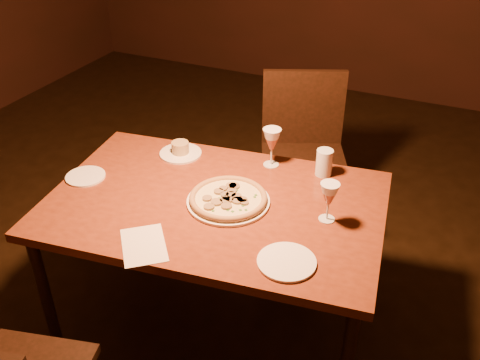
% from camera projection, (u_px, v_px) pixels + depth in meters
% --- Properties ---
extents(dining_table, '(1.52, 1.08, 0.76)m').
position_uv_depth(dining_table, '(215.00, 214.00, 2.31)').
color(dining_table, brown).
rests_on(dining_table, floor).
extents(chair_far, '(0.62, 0.62, 0.98)m').
position_uv_depth(chair_far, '(303.00, 150.00, 3.08)').
color(chair_far, black).
rests_on(chair_far, floor).
extents(pizza_plate, '(0.35, 0.35, 0.04)m').
position_uv_depth(pizza_plate, '(228.00, 199.00, 2.26)').
color(pizza_plate, white).
rests_on(pizza_plate, dining_table).
extents(ramekin_saucer, '(0.21, 0.21, 0.07)m').
position_uv_depth(ramekin_saucer, '(180.00, 150.00, 2.61)').
color(ramekin_saucer, white).
rests_on(ramekin_saucer, dining_table).
extents(wine_glass_far, '(0.09, 0.09, 0.19)m').
position_uv_depth(wine_glass_far, '(272.00, 147.00, 2.48)').
color(wine_glass_far, '#A35844').
rests_on(wine_glass_far, dining_table).
extents(wine_glass_right, '(0.08, 0.08, 0.17)m').
position_uv_depth(wine_glass_right, '(328.00, 202.00, 2.12)').
color(wine_glass_right, '#A35844').
rests_on(wine_glass_right, dining_table).
extents(water_tumbler, '(0.08, 0.08, 0.13)m').
position_uv_depth(water_tumbler, '(324.00, 162.00, 2.43)').
color(water_tumbler, silver).
rests_on(water_tumbler, dining_table).
extents(side_plate_left, '(0.18, 0.18, 0.01)m').
position_uv_depth(side_plate_left, '(86.00, 176.00, 2.44)').
color(side_plate_left, white).
rests_on(side_plate_left, dining_table).
extents(side_plate_near, '(0.22, 0.22, 0.01)m').
position_uv_depth(side_plate_near, '(287.00, 262.00, 1.94)').
color(side_plate_near, white).
rests_on(side_plate_near, dining_table).
extents(menu_card, '(0.27, 0.28, 0.00)m').
position_uv_depth(menu_card, '(144.00, 245.00, 2.03)').
color(menu_card, silver).
rests_on(menu_card, dining_table).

